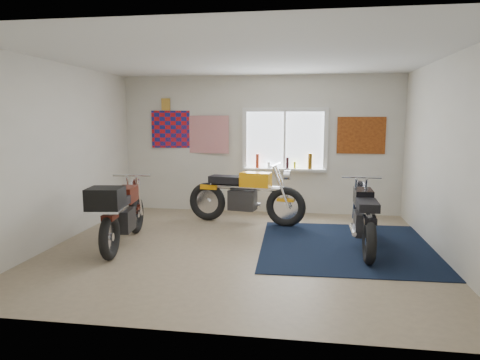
# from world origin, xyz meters

# --- Properties ---
(ground) EXTENTS (5.50, 5.50, 0.00)m
(ground) POSITION_xyz_m (0.00, 0.00, 0.00)
(ground) COLOR #9E896B
(ground) RESTS_ON ground
(room_shell) EXTENTS (5.50, 5.50, 5.50)m
(room_shell) POSITION_xyz_m (0.00, 0.00, 1.64)
(room_shell) COLOR white
(room_shell) RESTS_ON ground
(navy_rug) EXTENTS (2.57, 2.66, 0.01)m
(navy_rug) POSITION_xyz_m (1.53, 0.32, 0.01)
(navy_rug) COLOR black
(navy_rug) RESTS_ON ground
(window_assembly) EXTENTS (1.66, 0.17, 1.26)m
(window_assembly) POSITION_xyz_m (0.50, 2.47, 1.37)
(window_assembly) COLOR white
(window_assembly) RESTS_ON room_shell
(oil_bottles) EXTENTS (1.10, 0.09, 0.30)m
(oil_bottles) POSITION_xyz_m (0.66, 2.40, 1.02)
(oil_bottles) COLOR maroon
(oil_bottles) RESTS_ON window_assembly
(flag_display) EXTENTS (1.60, 0.10, 1.17)m
(flag_display) POSITION_xyz_m (-1.90, 2.48, 2.15)
(flag_display) COLOR red
(flag_display) RESTS_ON room_shell
(triumph_poster) EXTENTS (0.90, 0.03, 0.70)m
(triumph_poster) POSITION_xyz_m (1.95, 2.48, 1.55)
(triumph_poster) COLOR #A54C14
(triumph_poster) RESTS_ON room_shell
(yellow_triumph) EXTENTS (2.17, 0.68, 1.10)m
(yellow_triumph) POSITION_xyz_m (-0.15, 1.50, 0.48)
(yellow_triumph) COLOR black
(yellow_triumph) RESTS_ON ground
(black_chrome_bike) EXTENTS (0.60, 1.95, 1.00)m
(black_chrome_bike) POSITION_xyz_m (1.75, 0.25, 0.44)
(black_chrome_bike) COLOR black
(black_chrome_bike) RESTS_ON navy_rug
(maroon_tourer) EXTENTS (0.70, 1.98, 1.00)m
(maroon_tourer) POSITION_xyz_m (-1.73, -0.23, 0.52)
(maroon_tourer) COLOR black
(maroon_tourer) RESTS_ON ground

